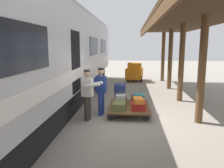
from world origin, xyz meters
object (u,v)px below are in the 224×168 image
object	(u,v)px
suitcase_slate_roller	(120,93)
porter_by_door	(88,93)
baggage_tug	(134,72)
luggage_cart	(129,106)
suitcase_burgundy_valise	(120,102)
suitcase_brown_leather	(121,99)
train_car	(32,58)
suitcase_black_hardshell	(138,102)
suitcase_orange_carryall	(138,100)
suitcase_olive_duffel	(119,106)
suitcase_teal_softside	(139,96)
suitcase_gray_aluminum	(121,97)
porter_in_overalls	(101,90)
suitcase_navy_fabric	(120,87)
suitcase_red_plastic	(139,106)
suitcase_maroon_trunk	(138,99)

from	to	relation	value
suitcase_slate_roller	porter_by_door	distance (m)	1.69
baggage_tug	luggage_cart	bearing A→B (deg)	87.72
suitcase_burgundy_valise	suitcase_slate_roller	world-z (taller)	suitcase_slate_roller
suitcase_brown_leather	train_car	bearing A→B (deg)	24.05
luggage_cart	suitcase_burgundy_valise	xyz separation A→B (m)	(0.33, -0.00, 0.15)
suitcase_black_hardshell	suitcase_slate_roller	distance (m)	0.88
suitcase_orange_carryall	baggage_tug	bearing A→B (deg)	-89.90
train_car	suitcase_olive_duffel	world-z (taller)	train_car
suitcase_black_hardshell	suitcase_teal_softside	bearing A→B (deg)	-164.88
suitcase_brown_leather	baggage_tug	xyz separation A→B (m)	(-0.64, -7.10, 0.20)
suitcase_brown_leather	suitcase_slate_roller	xyz separation A→B (m)	(0.03, 0.04, 0.23)
suitcase_black_hardshell	suitcase_gray_aluminum	world-z (taller)	suitcase_gray_aluminum
suitcase_teal_softside	porter_in_overalls	xyz separation A→B (m)	(1.37, 0.25, 0.27)
suitcase_slate_roller	suitcase_navy_fabric	size ratio (longest dim) A/B	0.92
train_car	porter_in_overalls	size ratio (longest dim) A/B	11.92
suitcase_black_hardshell	porter_by_door	bearing A→B (deg)	26.72
suitcase_red_plastic	suitcase_teal_softside	bearing A→B (deg)	-92.87
suitcase_brown_leather	suitcase_gray_aluminum	distance (m)	0.54
suitcase_red_plastic	suitcase_olive_duffel	world-z (taller)	suitcase_red_plastic
suitcase_slate_roller	suitcase_gray_aluminum	size ratio (longest dim) A/B	1.05
suitcase_gray_aluminum	porter_in_overalls	bearing A→B (deg)	20.97
suitcase_navy_fabric	baggage_tug	bearing A→B (deg)	-95.24
train_car	suitcase_olive_duffel	xyz separation A→B (m)	(-2.91, -0.23, -1.63)
suitcase_red_plastic	suitcase_slate_roller	size ratio (longest dim) A/B	1.02
suitcase_orange_carryall	suitcase_black_hardshell	bearing A→B (deg)	-91.48
suitcase_gray_aluminum	suitcase_slate_roller	bearing A→B (deg)	-83.01
suitcase_maroon_trunk	suitcase_gray_aluminum	bearing A→B (deg)	38.46
suitcase_teal_softside	suitcase_gray_aluminum	distance (m)	0.67
luggage_cart	suitcase_maroon_trunk	distance (m)	0.65
suitcase_black_hardshell	suitcase_burgundy_valise	size ratio (longest dim) A/B	1.10
suitcase_brown_leather	suitcase_burgundy_valise	size ratio (longest dim) A/B	0.93
suitcase_orange_carryall	suitcase_navy_fabric	bearing A→B (deg)	-56.95
train_car	suitcase_red_plastic	bearing A→B (deg)	-176.30
suitcase_burgundy_valise	porter_in_overalls	world-z (taller)	porter_in_overalls
suitcase_maroon_trunk	baggage_tug	world-z (taller)	baggage_tug
luggage_cart	suitcase_brown_leather	size ratio (longest dim) A/B	4.23
suitcase_burgundy_valise	suitcase_slate_roller	xyz separation A→B (m)	(0.03, -0.49, 0.24)
suitcase_black_hardshell	suitcase_gray_aluminum	distance (m)	0.66
suitcase_red_plastic	suitcase_teal_softside	xyz separation A→B (m)	(-0.03, -0.54, 0.22)
suitcase_navy_fabric	suitcase_gray_aluminum	distance (m)	0.52
suitcase_black_hardshell	suitcase_maroon_trunk	size ratio (longest dim) A/B	0.99
suitcase_gray_aluminum	train_car	bearing A→B (deg)	15.06
suitcase_red_plastic	luggage_cart	bearing A→B (deg)	-58.07
suitcase_burgundy_valise	suitcase_orange_carryall	bearing A→B (deg)	138.80
suitcase_teal_softside	porter_in_overalls	distance (m)	1.42
suitcase_black_hardshell	porter_in_overalls	distance (m)	1.45
luggage_cart	baggage_tug	xyz separation A→B (m)	(-0.30, -7.63, 0.36)
suitcase_olive_duffel	suitcase_teal_softside	xyz separation A→B (m)	(-0.69, -0.54, 0.23)
luggage_cart	porter_by_door	bearing A→B (deg)	32.09
suitcase_maroon_trunk	suitcase_teal_softside	distance (m)	0.57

